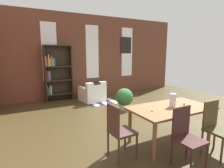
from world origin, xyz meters
TOP-DOWN VIEW (x-y plane):
  - ground_plane at (0.00, 0.00)m, footprint 9.47×9.47m
  - back_wall_brick at (0.00, 3.47)m, footprint 8.29×0.12m
  - window_pane_0 at (-1.70, 3.40)m, footprint 0.55×0.02m
  - window_pane_1 at (0.00, 3.40)m, footprint 0.55×0.02m
  - window_pane_2 at (1.70, 3.40)m, footprint 0.55×0.02m
  - dining_table at (-0.18, -1.18)m, footprint 1.65×0.93m
  - vase_on_table at (-0.14, -1.18)m, footprint 0.12×0.12m
  - tealight_candle_0 at (0.17, -1.20)m, footprint 0.04×0.04m
  - tealight_candle_1 at (-0.67, -1.20)m, footprint 0.04×0.04m
  - dining_chair_head_left at (-1.38, -1.19)m, footprint 0.41×0.41m
  - dining_chair_near_right at (0.19, -1.88)m, footprint 0.40×0.40m
  - dining_chair_near_left at (-0.55, -1.88)m, footprint 0.41×0.41m
  - bookshelf_tall at (-1.54, 3.22)m, footprint 1.00×0.32m
  - armchair_white at (-0.37, 2.51)m, footprint 0.90×0.90m
  - potted_plant_by_shelf at (0.16, 1.11)m, footprint 0.56×0.56m
  - striped_rug at (-0.19, 2.20)m, footprint 1.13×0.84m
  - framed_picture at (1.63, 3.39)m, footprint 0.56×0.03m

SIDE VIEW (x-z plane):
  - ground_plane at x=0.00m, z-range 0.00..0.00m
  - striped_rug at x=-0.19m, z-range 0.00..0.01m
  - armchair_white at x=-0.37m, z-range -0.10..0.65m
  - potted_plant_by_shelf at x=0.16m, z-range 0.03..0.71m
  - dining_chair_head_left at x=-1.38m, z-range 0.04..0.99m
  - dining_chair_near_right at x=0.19m, z-range 0.04..0.99m
  - dining_chair_near_left at x=-0.55m, z-range 0.04..0.99m
  - dining_table at x=-0.18m, z-range 0.28..1.01m
  - tealight_candle_1 at x=-0.67m, z-range 0.73..0.76m
  - tealight_candle_0 at x=0.17m, z-range 0.73..0.78m
  - vase_on_table at x=-0.14m, z-range 0.73..1.00m
  - bookshelf_tall at x=-1.54m, z-range 0.03..2.11m
  - back_wall_brick at x=0.00m, z-range 0.00..3.32m
  - window_pane_0 at x=-1.70m, z-range 0.75..2.90m
  - window_pane_1 at x=0.00m, z-range 0.75..2.90m
  - window_pane_2 at x=1.70m, z-range 0.75..2.90m
  - framed_picture at x=1.63m, z-range 1.78..2.50m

